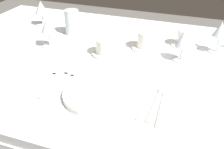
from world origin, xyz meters
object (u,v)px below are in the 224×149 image
(dinner_knife, at_px, (147,102))
(wine_glass_far, at_px, (220,32))
(coffee_cup_right, at_px, (147,39))
(wine_glass_left, at_px, (183,41))
(spoon_soup, at_px, (158,99))
(wine_glass_right, at_px, (48,27))
(fork_salad, at_px, (47,81))
(coffee_cup_left, at_px, (186,37))
(wine_glass_centre, at_px, (41,9))
(dinner_plate, at_px, (100,94))
(fork_inner, at_px, (57,81))
(coffee_cup_far, at_px, (106,46))
(fork_outer, at_px, (65,83))
(spoon_dessert, at_px, (163,102))
(drink_tumbler, at_px, (72,24))

(dinner_knife, xyz_separation_m, wine_glass_far, (0.21, 0.48, 0.10))
(coffee_cup_right, bearing_deg, wine_glass_left, -21.80)
(spoon_soup, distance_m, wine_glass_right, 0.63)
(fork_salad, bearing_deg, coffee_cup_left, 48.98)
(dinner_knife, height_order, coffee_cup_left, coffee_cup_left)
(coffee_cup_right, distance_m, wine_glass_centre, 0.64)
(dinner_plate, height_order, coffee_cup_right, coffee_cup_right)
(fork_inner, bearing_deg, dinner_knife, -1.75)
(coffee_cup_right, relative_size, coffee_cup_far, 1.04)
(fork_outer, height_order, wine_glass_centre, wine_glass_centre)
(coffee_cup_left, height_order, wine_glass_right, wine_glass_right)
(wine_glass_centre, xyz_separation_m, wine_glass_far, (0.93, -0.04, 0.01))
(fork_inner, bearing_deg, fork_outer, -1.88)
(dinner_knife, height_order, coffee_cup_far, coffee_cup_far)
(spoon_soup, bearing_deg, dinner_knife, -139.95)
(fork_outer, height_order, fork_salad, same)
(fork_inner, xyz_separation_m, wine_glass_centre, (-0.38, 0.51, 0.09))
(spoon_dessert, relative_size, wine_glass_right, 1.56)
(spoon_soup, distance_m, coffee_cup_far, 0.39)
(spoon_dessert, height_order, coffee_cup_left, coffee_cup_left)
(wine_glass_centre, distance_m, wine_glass_right, 0.31)
(dinner_knife, bearing_deg, coffee_cup_right, 103.75)
(coffee_cup_left, bearing_deg, coffee_cup_far, -146.01)
(wine_glass_left, relative_size, wine_glass_far, 0.92)
(coffee_cup_far, bearing_deg, fork_salad, -112.77)
(dinner_plate, relative_size, drink_tumbler, 2.03)
(coffee_cup_far, relative_size, wine_glass_left, 0.82)
(spoon_dessert, bearing_deg, dinner_plate, -170.25)
(spoon_soup, bearing_deg, drink_tumbler, 141.22)
(fork_outer, distance_m, dinner_knife, 0.31)
(dinner_plate, relative_size, coffee_cup_right, 2.28)
(wine_glass_right, bearing_deg, drink_tumbler, 81.42)
(spoon_soup, bearing_deg, wine_glass_centre, 146.90)
(wine_glass_left, distance_m, drink_tumbler, 0.59)
(fork_outer, relative_size, coffee_cup_far, 1.90)
(dinner_plate, bearing_deg, wine_glass_far, 53.83)
(wine_glass_left, bearing_deg, spoon_dessert, -92.13)
(spoon_dessert, bearing_deg, dinner_knife, -162.15)
(fork_inner, distance_m, wine_glass_far, 0.73)
(spoon_soup, height_order, wine_glass_centre, wine_glass_centre)
(coffee_cup_right, relative_size, wine_glass_centre, 0.83)
(fork_salad, bearing_deg, wine_glass_centre, 123.46)
(fork_inner, distance_m, coffee_cup_right, 0.47)
(dinner_plate, bearing_deg, coffee_cup_right, 82.34)
(fork_salad, distance_m, wine_glass_far, 0.77)
(spoon_dessert, bearing_deg, fork_inner, -179.06)
(wine_glass_right, bearing_deg, spoon_soup, -24.01)
(dinner_knife, bearing_deg, dinner_plate, -173.05)
(coffee_cup_right, bearing_deg, coffee_cup_far, -141.73)
(spoon_dessert, height_order, wine_glass_right, wine_glass_right)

